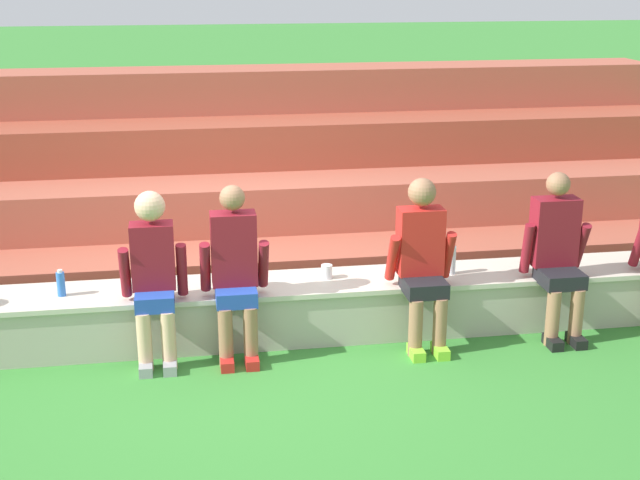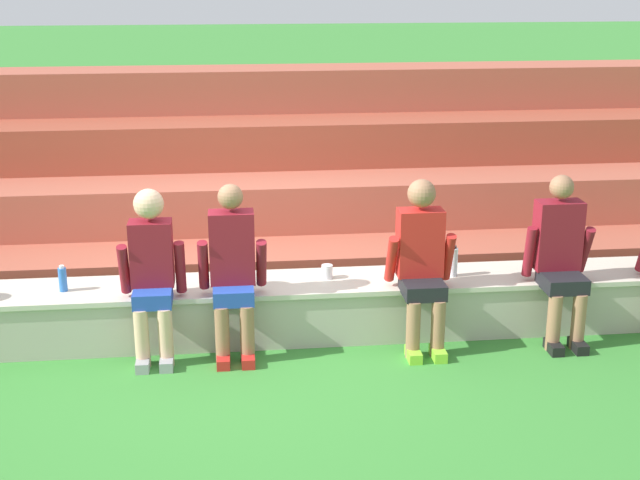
# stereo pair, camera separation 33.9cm
# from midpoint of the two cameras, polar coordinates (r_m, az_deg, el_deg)

# --- Properties ---
(ground_plane) EXTENTS (80.00, 80.00, 0.00)m
(ground_plane) POSITION_cam_midpoint_polar(r_m,az_deg,el_deg) (6.97, -6.44, -7.38)
(ground_plane) COLOR #388433
(stone_seating_wall) EXTENTS (7.91, 0.62, 0.47)m
(stone_seating_wall) POSITION_cam_midpoint_polar(r_m,az_deg,el_deg) (7.13, -6.63, -4.59)
(stone_seating_wall) COLOR #B7AF9E
(stone_seating_wall) RESTS_ON ground
(brick_bleachers) EXTENTS (9.97, 2.92, 1.84)m
(brick_bleachers) POSITION_cam_midpoint_polar(r_m,az_deg,el_deg) (9.25, -7.48, 3.43)
(brick_bleachers) COLOR #A7513C
(brick_bleachers) RESTS_ON ground
(person_left_of_center) EXTENTS (0.50, 0.50, 1.33)m
(person_left_of_center) POSITION_cam_midpoint_polar(r_m,az_deg,el_deg) (6.70, -12.26, -2.14)
(person_left_of_center) COLOR #DBAD89
(person_left_of_center) RESTS_ON ground
(person_center) EXTENTS (0.52, 0.48, 1.36)m
(person_center) POSITION_cam_midpoint_polar(r_m,az_deg,el_deg) (6.68, -7.03, -1.96)
(person_center) COLOR #996B4C
(person_center) RESTS_ON ground
(person_right_of_center) EXTENTS (0.53, 0.55, 1.35)m
(person_right_of_center) POSITION_cam_midpoint_polar(r_m,az_deg,el_deg) (6.87, 5.30, -1.28)
(person_right_of_center) COLOR #996B4C
(person_right_of_center) RESTS_ON ground
(person_far_right) EXTENTS (0.54, 0.57, 1.35)m
(person_far_right) POSITION_cam_midpoint_polar(r_m,az_deg,el_deg) (7.25, 13.96, -0.80)
(person_far_right) COLOR #996B4C
(person_far_right) RESTS_ON ground
(water_bottle_mid_right) EXTENTS (0.07, 0.07, 0.26)m
(water_bottle_mid_right) POSITION_cam_midpoint_polar(r_m,az_deg,el_deg) (7.27, 7.29, -1.29)
(water_bottle_mid_right) COLOR silver
(water_bottle_mid_right) RESTS_ON stone_seating_wall
(water_bottle_center_gap) EXTENTS (0.06, 0.06, 0.21)m
(water_bottle_center_gap) POSITION_cam_midpoint_polar(r_m,az_deg,el_deg) (7.09, -17.89, -2.74)
(water_bottle_center_gap) COLOR blue
(water_bottle_center_gap) RESTS_ON stone_seating_wall
(plastic_cup_right_end) EXTENTS (0.09, 0.09, 0.11)m
(plastic_cup_right_end) POSITION_cam_midpoint_polar(r_m,az_deg,el_deg) (7.14, -0.92, -2.09)
(plastic_cup_right_end) COLOR white
(plastic_cup_right_end) RESTS_ON stone_seating_wall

